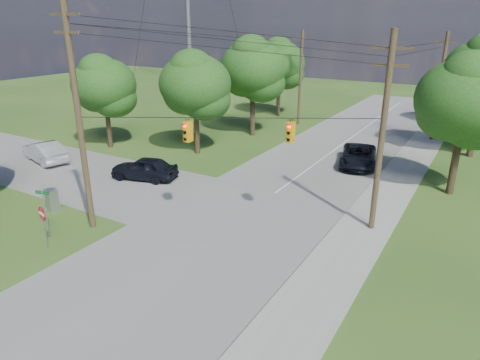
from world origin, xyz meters
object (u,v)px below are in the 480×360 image
Objects in this scene: control_cabinet at (52,200)px; car_main_north at (358,156)px; pole_north_e at (439,87)px; car_cross_silver at (45,151)px; do_not_enter_sign at (43,218)px; pole_north_w at (300,77)px; car_cross_dark at (144,168)px; pole_sw at (78,117)px; pole_ne at (382,133)px.

car_main_north is at bearing 68.97° from control_cabinet.
pole_north_e is 1.95× the size of car_cross_silver.
pole_north_e is 35.34m from do_not_enter_sign.
car_cross_dark is at bearing -96.02° from pole_north_w.
do_not_enter_sign is at bearing -112.61° from pole_north_e.
control_cabinet is 4.97m from do_not_enter_sign.
pole_sw is at bearing -89.23° from pole_north_w.
car_cross_silver is (-9.82, -1.02, 0.02)m from car_cross_dark.
car_cross_dark is at bearing -126.03° from pole_north_e.
car_cross_silver is 0.91× the size of car_main_north.
car_main_north is at bearing 133.34° from car_cross_silver.
car_cross_dark is (-16.26, -22.35, -4.28)m from pole_north_e.
control_cabinet is (-17.23, -7.32, -4.78)m from pole_ne.
pole_north_w is 15.74m from car_main_north.
pole_north_e is 34.30m from control_cabinet.
car_cross_silver reaches higher than car_main_north.
car_cross_silver reaches higher than control_cabinet.
pole_north_w is 32.66m from do_not_enter_sign.
do_not_enter_sign is (0.38, -32.47, -3.45)m from pole_north_w.
car_cross_silver is at bearing -176.98° from pole_ne.
car_cross_silver reaches higher than car_cross_dark.
pole_ne is 17.52m from do_not_enter_sign.
car_main_north is (-3.87, 10.66, -4.65)m from pole_ne.
pole_ne reaches higher than car_cross_dark.
pole_sw is 1.20× the size of pole_north_w.
pole_ne is at bearing -83.58° from car_main_north.
pole_north_w is 2.07× the size of car_cross_dark.
pole_sw is 2.12× the size of car_main_north.
pole_ne is 22.00m from pole_north_e.
pole_ne reaches higher than car_cross_silver.
pole_ne is 1.85× the size of car_main_north.
car_main_north is at bearing 62.19° from pole_sw.
pole_north_e is at bearing 75.15° from control_cabinet.
pole_north_w is at bearing 180.00° from pole_north_e.
control_cabinet is at bearing 175.76° from pole_sw.
control_cabinet is at bearing -156.98° from pole_ne.
pole_sw reaches higher than pole_ne.
car_cross_silver is (-26.08, -1.37, -4.59)m from pole_ne.
control_cabinet is 0.60× the size of do_not_enter_sign.
pole_ne reaches higher than do_not_enter_sign.
control_cabinet is at bearing 151.74° from do_not_enter_sign.
pole_sw is 5.23× the size of do_not_enter_sign.
car_cross_dark is 10.51m from do_not_enter_sign.
car_cross_dark is (-16.26, -0.35, -4.61)m from pole_ne.
car_cross_silver is at bearing -117.53° from pole_north_w.
pole_ne is at bearing -90.00° from pole_north_e.
control_cabinet is at bearing -120.44° from pole_north_e.
pole_ne is at bearing 29.38° from pole_sw.
do_not_enter_sign is (-0.02, -2.87, -4.55)m from pole_sw.
do_not_enter_sign is at bearing -24.73° from control_cabinet.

